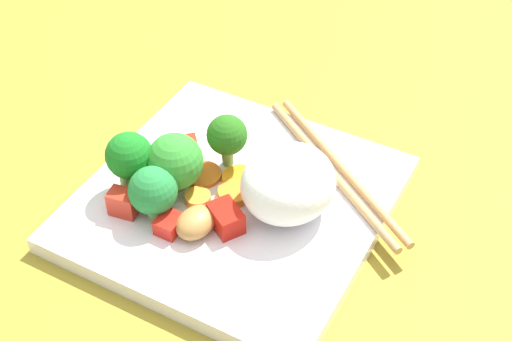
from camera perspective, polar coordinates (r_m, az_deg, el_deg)
name	(u,v)px	position (r cm, az deg, el deg)	size (l,w,h in cm)	color
ground_plane	(235,217)	(63.04, -1.64, -3.67)	(110.00, 110.00, 2.00)	olive
square_plate	(235,203)	(61.75, -1.67, -2.53)	(24.01, 24.01, 1.57)	white
rice_mound	(288,183)	(58.22, 2.52, -1.00)	(8.05, 7.39, 5.72)	white
broccoli_floret_0	(175,162)	(60.05, -6.33, 0.67)	(4.73, 4.73, 5.60)	#83AE5B
broccoli_floret_1	(227,136)	(61.61, -2.27, 2.70)	(3.48, 3.48, 5.39)	#629147
broccoli_floret_2	(153,191)	(58.51, -8.01, -1.62)	(3.97, 3.97, 4.73)	#7DAE5C
broccoli_floret_3	(129,158)	(60.37, -9.82, 0.93)	(3.92, 3.92, 5.71)	#73AB46
carrot_slice_0	(232,195)	(60.78, -1.88, -1.91)	(2.79, 2.79, 0.76)	orange
carrot_slice_1	(154,159)	(64.80, -7.93, 0.90)	(2.46, 2.46, 0.50)	orange
carrot_slice_2	(198,198)	(60.72, -4.55, -2.15)	(2.15, 2.15, 0.70)	#FC9C2D
carrot_slice_3	(240,178)	(62.37, -1.29, -0.61)	(3.03, 3.03, 0.51)	orange
carrot_slice_4	(203,175)	(62.92, -4.15, -0.32)	(3.20, 3.20, 0.41)	orange
pepper_chunk_0	(184,153)	(63.70, -5.64, 1.40)	(2.45, 2.10, 2.37)	red
pepper_chunk_1	(169,224)	(58.42, -6.74, -4.18)	(2.15, 1.83, 1.38)	red
pepper_chunk_2	(123,203)	(60.08, -10.27, -2.48)	(2.28, 1.62, 2.17)	red
pepper_chunk_3	(226,218)	(58.15, -2.35, -3.72)	(2.93, 2.08, 1.94)	red
chicken_piece_0	(196,222)	(57.89, -4.71, -4.05)	(3.66, 2.78, 2.05)	#B77F42
chicken_piece_1	(160,164)	(62.50, -7.46, 0.54)	(3.95, 3.70, 2.86)	tan
chopstick_pair	(336,169)	(63.40, 6.26, 0.09)	(17.95, 12.59, 0.72)	tan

